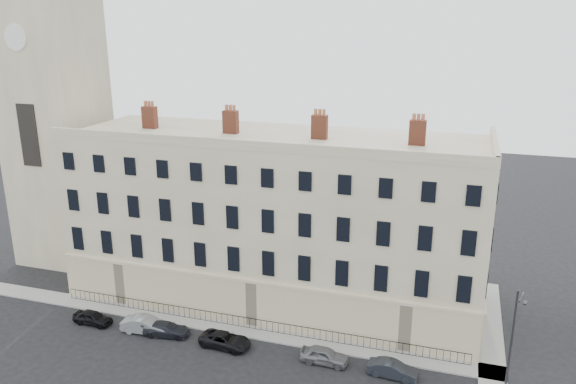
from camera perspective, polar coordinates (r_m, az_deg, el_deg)
name	(u,v)px	position (r m, az deg, el deg)	size (l,w,h in m)	color
ground	(301,381)	(42.04, 1.34, -18.62)	(160.00, 160.00, 0.00)	black
terrace	(275,218)	(50.32, -1.34, -2.71)	(36.22, 12.22, 17.00)	tan
church_tower	(52,82)	(61.44, -22.87, 10.30)	(8.00, 8.13, 44.00)	tan
pavement_terrace	(204,323)	(49.04, -8.56, -13.06)	(48.00, 2.00, 0.12)	gray
pavement_east_return	(491,350)	(47.75, 19.93, -14.89)	(2.00, 24.00, 0.12)	gray
railings	(250,323)	(47.67, -3.92, -13.16)	(35.00, 0.04, 0.96)	black
car_a	(93,318)	(51.03, -19.22, -11.95)	(1.37, 3.40, 1.16)	black
car_b	(146,325)	(48.50, -14.21, -12.96)	(1.43, 4.09, 1.35)	gray
car_c	(167,329)	(47.78, -12.24, -13.46)	(1.56, 3.83, 1.11)	black
car_d	(225,340)	(45.61, -6.39, -14.73)	(1.89, 4.11, 1.14)	black
car_e	(324,355)	(43.58, 3.73, -16.23)	(1.47, 3.65, 1.24)	slate
car_f	(393,369)	(42.77, 10.57, -17.29)	(1.25, 3.58, 1.18)	#20232A
streetlamp	(512,339)	(41.21, 21.83, -13.66)	(0.57, 1.65, 7.78)	#2F2E33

